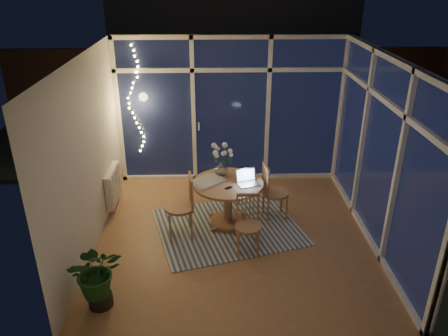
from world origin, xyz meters
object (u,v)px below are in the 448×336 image
Objects in this scene: laptop at (248,177)px; potted_plant at (98,279)px; flower_vase at (221,169)px; chair_left at (180,206)px; chair_front at (248,225)px; dining_table at (228,204)px; chair_right at (276,192)px.

potted_plant is at bearing -155.56° from laptop.
chair_left is at bearing -138.85° from flower_vase.
chair_front is at bearing 29.68° from potted_plant.
chair_front is 4.02× the size of flower_vase.
dining_table is 0.56m from laptop.
chair_left reaches higher than chair_front.
chair_left reaches higher than dining_table.
flower_vase is at bearing 76.32° from chair_right.
chair_right is 1.23× the size of potted_plant.
dining_table is at bearing 48.32° from potted_plant.
laptop is (-0.44, -0.23, 0.36)m from chair_right.
chair_front reaches higher than dining_table.
flower_vase is (-0.35, 0.97, 0.40)m from chair_front.
chair_front is (0.25, -0.71, 0.06)m from dining_table.
potted_plant reaches higher than dining_table.
chair_right is at bearing 12.06° from dining_table.
chair_left is at bearing 60.02° from potted_plant.
chair_right is (0.74, 0.16, 0.11)m from dining_table.
chair_left reaches higher than flower_vase.
flower_vase is (0.61, 0.53, 0.34)m from chair_left.
dining_table is 0.77m from chair_left.
potted_plant is at bearing 122.48° from chair_right.
flower_vase reaches higher than chair_front.
flower_vase reaches higher than dining_table.
laptop is (0.05, 0.64, 0.41)m from chair_front.
laptop reaches higher than potted_plant.
laptop is at bearing 86.84° from chair_front.
flower_vase is 2.50m from potted_plant.
chair_front is at bearing 58.20° from chair_left.
potted_plant is (-1.45, -1.99, -0.44)m from flower_vase.
chair_right is 1.10× the size of chair_front.
chair_right reaches higher than dining_table.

